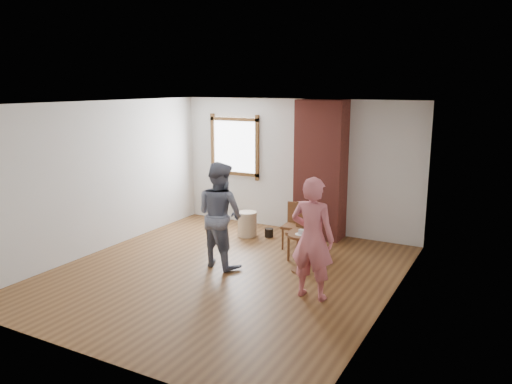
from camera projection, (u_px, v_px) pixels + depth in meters
ground at (224, 273)px, 7.73m from camera, size 5.50×5.50×0.00m
room_shell at (240, 153)px, 7.90m from camera, size 5.04×5.52×2.62m
brick_chimney at (321, 170)px, 9.34m from camera, size 0.90×0.50×2.60m
stoneware_crock at (247, 224)px, 9.60m from camera, size 0.48×0.48×0.47m
dark_pot at (269, 233)px, 9.56m from camera, size 0.18×0.18×0.16m
dining_chair_left at (295, 223)px, 8.88m from camera, size 0.39×0.39×0.81m
dining_chair_right at (305, 228)px, 8.29m from camera, size 0.45×0.45×0.94m
side_table at (301, 247)px, 7.73m from camera, size 0.40×0.40×0.60m
cake_plate at (301, 234)px, 7.69m from camera, size 0.18×0.18×0.01m
cake_slice at (301, 232)px, 7.67m from camera, size 0.08×0.07×0.06m
man at (220, 215)px, 7.90m from camera, size 0.95×0.82×1.69m
person_pink at (312, 238)px, 6.69m from camera, size 0.63×0.42×1.69m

